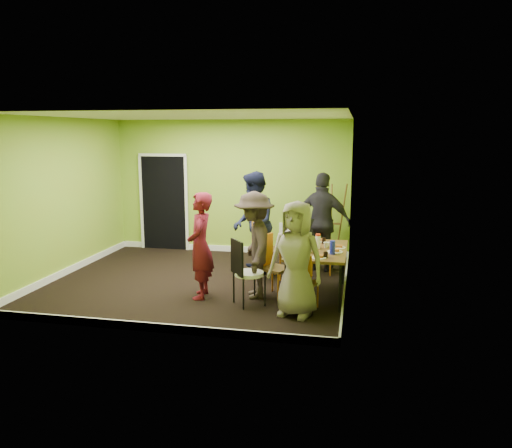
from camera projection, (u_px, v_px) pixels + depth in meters
The scene contains 28 objects.
ground at pixel (199, 281), 8.62m from camera, with size 5.00×5.00×0.00m, color black.
room_walls at pixel (197, 225), 8.49m from camera, with size 5.04×4.54×2.82m.
dining_table at pixel (317, 253), 7.76m from camera, with size 0.90×1.50×0.75m.
chair_left_far at pixel (262, 245), 8.68m from camera, with size 0.59×0.59×1.09m.
chair_left_near at pixel (271, 262), 7.80m from camera, with size 0.53×0.53×0.97m.
chair_back_end at pixel (319, 235), 9.13m from camera, with size 0.50×0.55×0.98m.
chair_front_end at pixel (303, 279), 7.12m from camera, with size 0.43×0.43×0.85m.
chair_bentwood at pixel (245, 269), 7.35m from camera, with size 0.55×0.54×1.00m.
easel at pixel (331, 222), 10.01m from camera, with size 0.62×0.59×1.56m.
plate_near_left at pixel (300, 243), 8.18m from camera, with size 0.25×0.25×0.01m, color white.
plate_near_right at pixel (295, 254), 7.39m from camera, with size 0.26×0.26×0.01m, color white.
plate_far_back at pixel (318, 241), 8.30m from camera, with size 0.23×0.23×0.01m, color white.
plate_far_front at pixel (319, 258), 7.20m from camera, with size 0.22×0.22×0.01m, color white.
plate_wall_back at pixel (338, 248), 7.83m from camera, with size 0.23×0.23×0.01m, color white.
plate_wall_front at pixel (335, 252), 7.55m from camera, with size 0.24×0.24×0.01m, color white.
thermos at pixel (318, 242), 7.76m from camera, with size 0.08×0.08×0.21m, color white.
blue_bottle at pixel (332, 248), 7.41m from camera, with size 0.08×0.08×0.20m, color #1923BE.
orange_bottle at pixel (312, 245), 7.87m from camera, with size 0.03×0.03×0.07m, color orange.
glass_mid at pixel (307, 242), 8.02m from camera, with size 0.06×0.06×0.10m, color black.
glass_back at pixel (324, 241), 8.12m from camera, with size 0.06×0.06×0.10m, color black.
glass_front at pixel (326, 255), 7.21m from camera, with size 0.06×0.06×0.09m, color black.
cup_a at pixel (309, 249), 7.52m from camera, with size 0.13×0.13×0.10m, color white.
cup_b at pixel (326, 245), 7.84m from camera, with size 0.10×0.10×0.09m, color white.
person_standing at pixel (200, 246), 7.66m from camera, with size 0.60×0.39×1.65m, color maroon.
person_left_far at pixel (254, 224), 8.92m from camera, with size 0.90×0.70×1.86m, color black.
person_left_near at pixel (254, 245), 7.68m from camera, with size 1.07×0.61×1.66m, color #2E241F.
person_back_end at pixel (323, 222), 9.17m from camera, with size 1.07×0.44×1.82m, color black.
person_front_end at pixel (296, 259), 6.90m from camera, with size 0.79×0.52×1.62m, color gray.
Camera 1 is at (2.64, -7.93, 2.54)m, focal length 35.00 mm.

